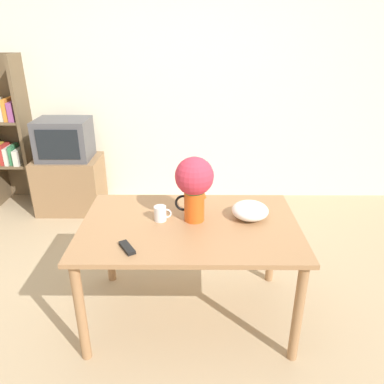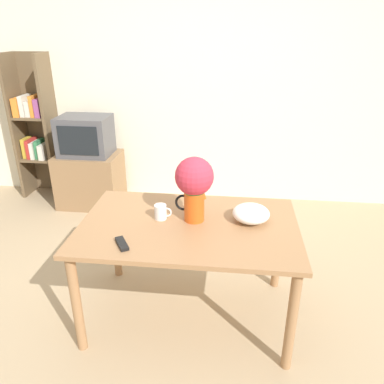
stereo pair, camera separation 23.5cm
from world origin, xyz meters
The scene contains 10 objects.
ground_plane centered at (0.00, 0.00, 0.00)m, with size 12.00×12.00×0.00m, color tan.
wall_back centered at (0.00, 2.04, 1.30)m, with size 8.00×0.05×2.60m.
table centered at (0.03, -0.03, 0.63)m, with size 1.39×0.90×0.72m.
flower_vase centered at (0.06, 0.03, 0.98)m, with size 0.25×0.24×0.43m.
coffee_mug centered at (-0.16, 0.02, 0.77)m, with size 0.11×0.08×0.10m.
white_bowl centered at (0.42, 0.05, 0.78)m, with size 0.24×0.24×0.11m.
remote_control centered at (-0.32, -0.33, 0.73)m, with size 0.12×0.15×0.02m.
tv_stand centered at (-1.29, 1.65, 0.30)m, with size 0.68×0.49×0.59m.
tv_set centered at (-1.29, 1.64, 0.80)m, with size 0.54×0.41×0.42m.
bookshelf centered at (-1.97, 1.87, 0.81)m, with size 0.43×0.33×1.63m.
Camera 2 is at (0.29, -2.11, 1.87)m, focal length 35.00 mm.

